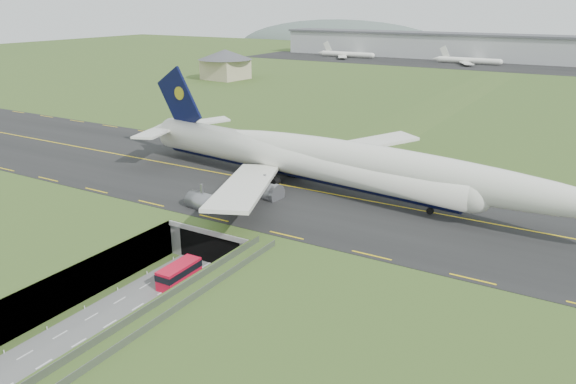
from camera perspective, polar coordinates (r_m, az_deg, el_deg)
The scene contains 10 objects.
ground at distance 86.71m, azimuth -11.23°, elevation -9.19°, with size 900.00×900.00×0.00m, color #344E1F.
airfield_deck at distance 85.36m, azimuth -11.36°, elevation -7.41°, with size 800.00×800.00×6.00m, color gray.
trench_road at distance 82.02m, azimuth -14.76°, elevation -11.13°, with size 12.00×75.00×0.20m, color slate.
taxiway at distance 108.85m, azimuth 0.08°, elevation 0.58°, with size 800.00×44.00×0.18m, color black.
tunnel_portal at distance 97.01m, azimuth -4.83°, elevation -3.57°, with size 17.00×22.30×6.00m.
guideway at distance 65.64m, azimuth -15.45°, elevation -14.05°, with size 3.00×53.00×7.05m.
jumbo_jet at distance 105.15m, azimuth 3.86°, elevation 3.10°, with size 102.22×64.01×21.31m.
shuttle_tram at distance 85.98m, azimuth -10.99°, elevation -8.16°, with size 3.04×7.58×3.07m.
service_building at distance 263.34m, azimuth -6.39°, elevation 13.03°, with size 26.90×26.90×13.41m.
cargo_terminal at distance 360.24m, azimuth 22.80°, elevation 13.27°, with size 320.00×67.00×15.60m.
Camera 1 is at (52.59, -55.97, 40.26)m, focal length 35.00 mm.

